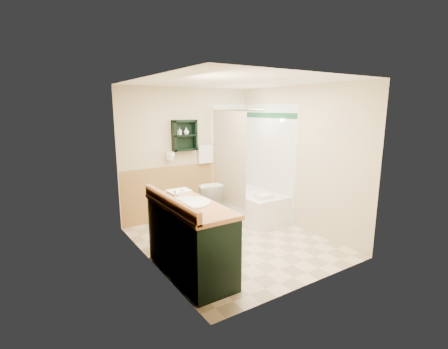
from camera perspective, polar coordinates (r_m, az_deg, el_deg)
floor at (r=5.14m, az=1.64°, el=-11.73°), size 3.00×3.00×0.00m
back_wall at (r=6.08m, az=-6.49°, el=3.68°), size 2.60×0.04×2.40m
left_wall at (r=4.19m, az=-13.28°, el=-0.21°), size 0.04×3.00×2.40m
right_wall at (r=5.64m, az=12.83°, el=2.82°), size 0.04×3.00×2.40m
ceiling at (r=4.73m, az=1.82°, el=16.29°), size 2.60×3.00×0.04m
wainscot_left at (r=4.39m, az=-12.41°, el=-9.12°), size 2.98×2.98×1.00m
wainscot_back at (r=6.19m, az=-6.19°, el=-2.79°), size 2.58×2.58×1.00m
mirror_frame at (r=3.65m, az=-9.79°, el=2.99°), size 1.30×1.30×1.00m
mirror_glass at (r=3.65m, az=-9.72°, el=3.00°), size 1.20×1.20×0.90m
tile_right at (r=6.17m, az=7.52°, el=2.36°), size 1.50×1.50×2.10m
tile_back at (r=6.58m, az=1.72°, el=3.04°), size 0.95×0.95×2.10m
tile_accent at (r=6.09m, az=7.66°, el=10.27°), size 1.50×1.50×0.10m
wall_shelf at (r=5.90m, az=-6.94°, el=6.84°), size 0.45×0.15×0.55m
hair_dryer at (r=5.83m, az=-9.61°, el=3.25°), size 0.10×0.24×0.18m
towel_bar at (r=6.16m, az=-3.31°, el=5.25°), size 0.40×0.06×0.40m
curtain_rod at (r=5.63m, az=1.85°, el=11.28°), size 0.03×1.60×0.03m
shower_curtain at (r=5.84m, az=0.82°, el=2.93°), size 1.05×1.05×1.70m
vanity at (r=4.09m, az=-5.95°, el=-11.18°), size 0.59×1.44×0.91m
bathtub at (r=6.17m, az=4.50°, el=-5.18°), size 0.76×1.50×0.51m
toilet at (r=5.97m, az=-3.18°, el=-4.63°), size 0.55×0.81×0.73m
counter_towel at (r=4.41m, az=-7.93°, el=-2.99°), size 0.29×0.23×0.04m
vanity_book at (r=4.21m, az=-10.76°, el=-2.57°), size 0.16×0.04×0.21m
tub_towel at (r=5.62m, az=6.95°, el=-3.84°), size 0.27×0.22×0.07m
soap_bottle_a at (r=5.84m, az=-7.81°, el=7.20°), size 0.09×0.14×0.06m
soap_bottle_b at (r=5.90m, az=-6.66°, el=7.46°), size 0.10×0.13×0.10m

